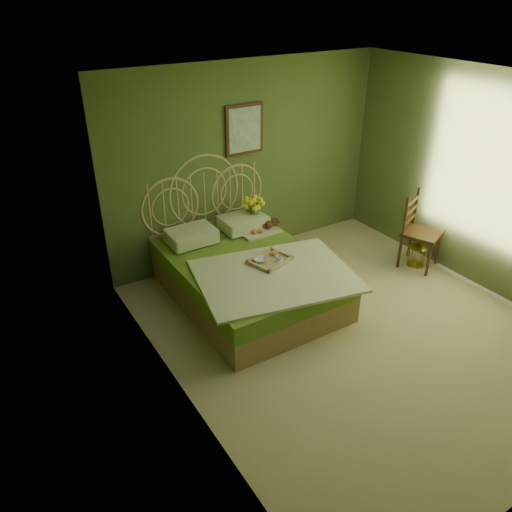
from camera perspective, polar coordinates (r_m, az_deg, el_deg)
floor at (r=5.72m, az=11.00°, el=-8.22°), size 4.50×4.50×0.00m
ceiling at (r=4.67m, az=14.10°, el=18.17°), size 4.50×4.50×0.00m
wall_back at (r=6.72m, az=-0.93°, el=10.67°), size 4.00×0.00×4.00m
wall_left at (r=4.06m, az=-8.76°, el=-2.73°), size 0.00×4.50×4.50m
wall_right at (r=6.54m, az=25.39°, el=7.30°), size 0.00×4.50×4.50m
wall_art at (r=6.54m, az=-1.33°, el=14.26°), size 0.54×0.04×0.64m
bed at (r=6.01m, az=-1.14°, el=-1.93°), size 1.92×2.42×1.50m
nightstand at (r=6.67m, az=-0.11°, el=1.71°), size 0.52×0.52×1.00m
chair at (r=6.95m, az=18.05°, el=3.34°), size 0.59×0.59×1.02m
birdcage at (r=7.08m, az=17.96°, el=0.29°), size 0.24×0.24×0.36m
book_lower at (r=6.66m, az=1.14°, el=3.78°), size 0.19×0.24×0.02m
book_upper at (r=6.65m, az=1.14°, el=3.94°), size 0.26×0.27×0.02m
cereal_bowl at (r=5.73m, az=0.51°, el=-0.45°), size 0.20×0.20×0.04m
coffee_cup at (r=5.73m, az=2.62°, el=-0.30°), size 0.09×0.09×0.07m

